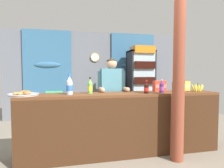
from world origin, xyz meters
TOP-DOWN VIEW (x-y plane):
  - ground_plane at (0.00, 1.23)m, footprint 7.99×7.99m
  - back_wall_curtained at (-0.00, 3.12)m, footprint 5.06×0.22m
  - stall_counter at (0.10, 0.24)m, footprint 3.21×0.55m
  - timber_post at (0.83, -0.09)m, footprint 0.20×0.18m
  - drink_fridge at (1.27, 2.54)m, footprint 0.71×0.65m
  - bottle_shelf_rack at (0.39, 2.74)m, footprint 0.48×0.28m
  - plastic_lawn_chair at (-1.12, 2.32)m, footprint 0.46×0.46m
  - shopkeeper at (0.01, 0.77)m, footprint 0.51×0.42m
  - soda_bottle_water at (-0.74, 0.34)m, footprint 0.10×0.10m
  - soda_bottle_cola at (0.45, 0.21)m, footprint 0.08×0.08m
  - soda_bottle_lime_soda at (-0.42, 0.42)m, footprint 0.08×0.08m
  - soda_bottle_grape_soda at (0.75, 0.28)m, footprint 0.08×0.08m
  - snack_box_instant_noodle at (1.35, 0.54)m, footprint 0.16×0.13m
  - snack_box_crackers at (0.83, 0.52)m, footprint 0.22×0.12m
  - pastry_tray at (-1.39, 0.35)m, footprint 0.43×0.43m
  - banana_bunch at (1.42, 0.26)m, footprint 0.27×0.06m

SIDE VIEW (x-z plane):
  - ground_plane at x=0.00m, z-range 0.00..0.00m
  - plastic_lawn_chair at x=-1.12m, z-range 0.06..0.92m
  - stall_counter at x=0.10m, z-range 0.11..1.11m
  - bottle_shelf_rack at x=0.39m, z-range 0.03..1.26m
  - shopkeeper at x=0.01m, z-range 0.21..1.79m
  - pastry_tray at x=-1.39m, z-range 0.98..1.05m
  - banana_bunch at x=1.42m, z-range 0.98..1.14m
  - snack_box_instant_noodle at x=1.35m, z-range 1.00..1.17m
  - soda_bottle_cola at x=0.45m, z-range 0.98..1.19m
  - snack_box_crackers at x=0.83m, z-range 1.00..1.18m
  - soda_bottle_grape_soda at x=0.75m, z-range 0.98..1.21m
  - soda_bottle_lime_soda at x=-0.42m, z-range 0.98..1.24m
  - drink_fridge at x=1.27m, z-range 0.09..2.15m
  - soda_bottle_water at x=-0.74m, z-range 0.97..1.29m
  - timber_post at x=0.83m, z-range -0.05..2.32m
  - back_wall_curtained at x=0.00m, z-range 0.05..2.56m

